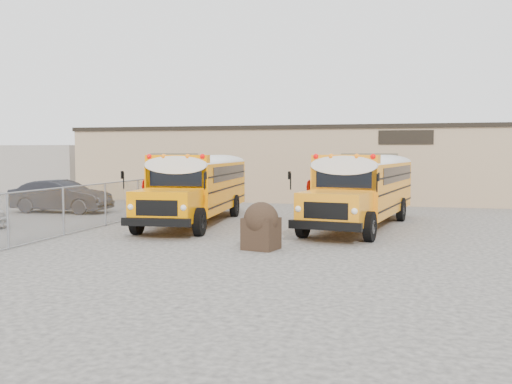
% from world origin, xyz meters
% --- Properties ---
extents(ground, '(120.00, 120.00, 0.00)m').
position_xyz_m(ground, '(0.00, 0.00, 0.00)').
color(ground, '#383633').
rests_on(ground, ground).
extents(warehouse, '(30.20, 10.20, 4.67)m').
position_xyz_m(warehouse, '(-0.00, 19.99, 2.37)').
color(warehouse, tan).
rests_on(warehouse, ground).
extents(chainlink_fence, '(0.07, 18.07, 1.81)m').
position_xyz_m(chainlink_fence, '(-6.00, 3.00, 0.90)').
color(chainlink_fence, gray).
rests_on(chainlink_fence, ground).
extents(distant_building_left, '(8.00, 6.00, 3.60)m').
position_xyz_m(distant_building_left, '(-22.00, 22.00, 1.80)').
color(distant_building_left, gray).
rests_on(distant_building_left, ground).
extents(school_bus_left, '(3.47, 10.44, 3.00)m').
position_xyz_m(school_bus_left, '(-3.39, 11.59, 1.74)').
color(school_bus_left, orange).
rests_on(school_bus_left, ground).
extents(school_bus_right, '(4.04, 10.55, 3.01)m').
position_xyz_m(school_bus_right, '(5.30, 12.08, 1.74)').
color(school_bus_right, orange).
rests_on(school_bus_right, ground).
extents(tarp_bundle, '(1.19, 1.11, 1.51)m').
position_xyz_m(tarp_bundle, '(1.67, -0.91, 0.77)').
color(tarp_bundle, black).
rests_on(tarp_bundle, ground).
extents(car_dark, '(5.10, 1.99, 1.65)m').
position_xyz_m(car_dark, '(-10.87, 7.19, 0.83)').
color(car_dark, black).
rests_on(car_dark, ground).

